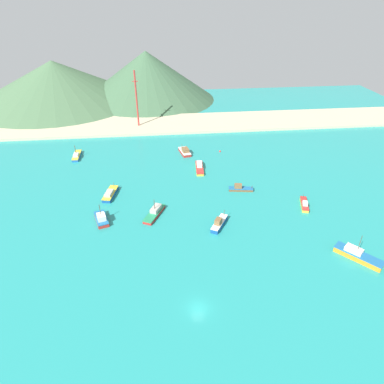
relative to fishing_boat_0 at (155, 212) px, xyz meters
name	(u,v)px	position (x,y,z in m)	size (l,w,h in m)	color
ground	(185,221)	(8.32, -3.76, -1.06)	(260.00, 280.00, 0.50)	teal
fishing_boat_0	(155,212)	(0.00, 0.00, 0.00)	(6.64, 9.86, 5.06)	red
fishing_boat_1	(219,223)	(17.28, -7.23, 0.17)	(5.85, 7.89, 2.95)	#14478C
fishing_boat_2	(101,219)	(-14.66, -1.66, 0.18)	(5.00, 7.87, 5.65)	red
fishing_boat_3	(304,204)	(44.07, -0.24, -0.13)	(3.94, 7.90, 2.04)	gold
fishing_boat_4	(199,167)	(16.20, 26.71, -0.08)	(3.29, 10.49, 1.99)	gold
fishing_boat_5	(358,255)	(47.86, -23.18, 0.14)	(9.48, 10.31, 6.64)	orange
fishing_boat_6	(240,188)	(27.27, 10.71, -0.07)	(7.96, 3.21, 2.25)	brown
fishing_boat_7	(185,151)	(12.14, 40.34, 0.13)	(4.60, 8.46, 2.61)	red
fishing_boat_8	(77,156)	(-29.20, 41.38, -0.10)	(2.52, 9.27, 4.96)	#1E5BA8
fishing_boat_9	(110,194)	(-13.65, 11.67, -0.02)	(4.43, 9.27, 2.39)	#14478C
buoy_0	(220,151)	(26.11, 40.67, -0.68)	(0.78, 0.78, 0.78)	red
beach_strip	(171,124)	(8.32, 73.13, -0.21)	(247.00, 25.31, 1.20)	#C6B793
hill_west	(55,82)	(-52.48, 115.78, 10.56)	(94.88, 94.88, 22.73)	#476B47
hill_central	(147,76)	(-2.49, 118.18, 12.38)	(76.76, 76.76, 26.38)	#3D6042
radio_tower	(137,100)	(-6.52, 70.98, 12.26)	(2.56, 2.05, 25.63)	#B7332D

